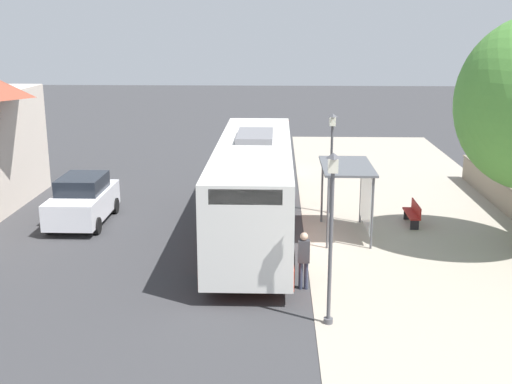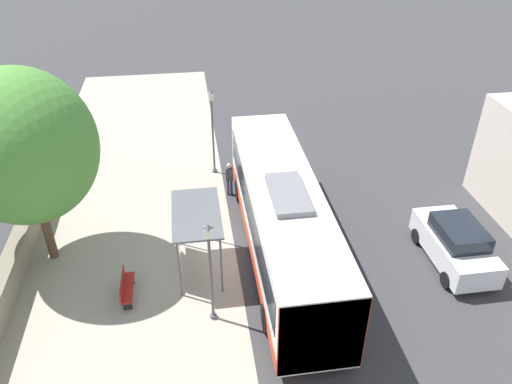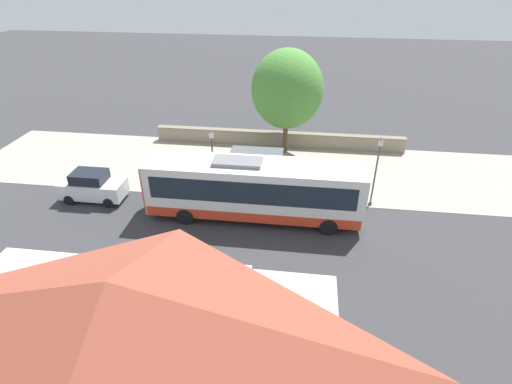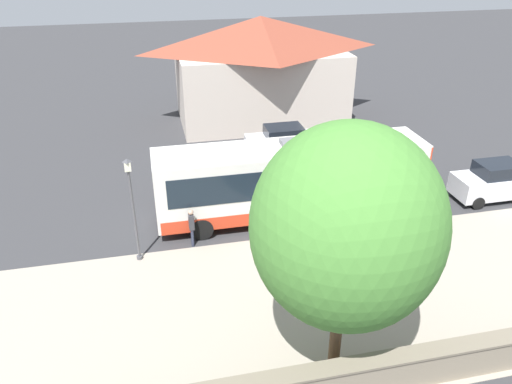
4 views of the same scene
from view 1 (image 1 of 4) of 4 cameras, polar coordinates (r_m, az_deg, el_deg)
The scene contains 10 objects.
ground_plane at distance 23.04m, azimuth 4.37°, elevation -4.45°, with size 120.00×120.00×0.00m, color #353538.
sidewalk_plaza at distance 23.66m, azimuth 15.35°, elevation -4.41°, with size 9.00×44.00×0.02m.
bus at distance 23.06m, azimuth -0.16°, elevation 0.56°, with size 2.74×12.37×3.68m.
bus_shelter at distance 23.39m, azimuth 8.46°, elevation 1.33°, with size 1.81×3.36×2.64m.
pedestrian at distance 18.74m, azimuth 4.27°, elevation -5.69°, with size 0.34×0.23×1.74m.
bench at distance 25.48m, azimuth 13.77°, elevation -1.83°, with size 0.40×1.65×0.88m.
street_lamp_near at distance 16.11m, azimuth 6.70°, elevation -2.98°, with size 0.28×0.28×4.53m.
street_lamp_far at distance 26.00m, azimuth 6.73°, elevation 3.30°, with size 0.28×0.28×4.11m.
parked_car_behind_bus at distance 33.32m, azimuth 1.63°, elevation 3.27°, with size 1.85×3.95×1.93m.
parked_car_far_lane at distance 25.81m, azimuth -15.14°, elevation -0.71°, with size 2.00×4.18×1.86m.
Camera 1 is at (1.00, 21.74, 7.55)m, focal length 45.00 mm.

